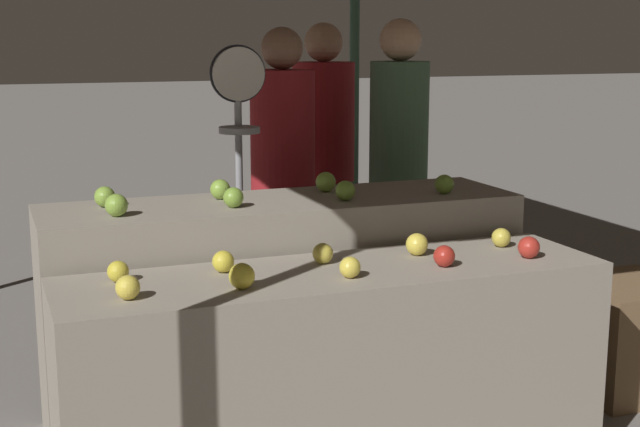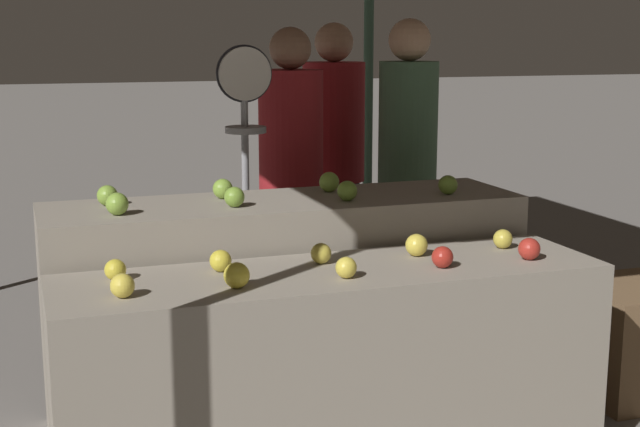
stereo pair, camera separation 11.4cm
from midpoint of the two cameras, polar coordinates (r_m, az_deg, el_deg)
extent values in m
cylinder|color=#33513D|center=(6.45, 1.69, 7.73)|extent=(0.07, 0.07, 2.48)
cube|color=gray|center=(3.36, 0.04, -10.30)|extent=(2.02, 0.55, 0.81)
cube|color=gray|center=(3.87, -3.17, -6.14)|extent=(2.02, 0.55, 0.96)
sphere|color=yellow|center=(2.95, -13.29, -4.64)|extent=(0.08, 0.08, 0.08)
sphere|color=gold|center=(3.00, -6.12, -4.01)|extent=(0.09, 0.09, 0.09)
sphere|color=yellow|center=(3.12, 0.89, -3.47)|extent=(0.08, 0.08, 0.08)
sphere|color=#AD281E|center=(3.30, 6.98, -2.73)|extent=(0.08, 0.08, 0.08)
sphere|color=#B72D23|center=(3.48, 12.31, -2.13)|extent=(0.08, 0.08, 0.08)
sphere|color=gold|center=(3.16, -13.81, -3.63)|extent=(0.08, 0.08, 0.08)
sphere|color=gold|center=(3.22, -7.22, -3.07)|extent=(0.08, 0.08, 0.08)
sphere|color=gold|center=(3.32, -0.81, -2.57)|extent=(0.08, 0.08, 0.08)
sphere|color=yellow|center=(3.46, 5.29, -1.98)|extent=(0.09, 0.09, 0.09)
sphere|color=gold|center=(3.64, 10.64, -1.53)|extent=(0.08, 0.08, 0.08)
sphere|color=#84AD3D|center=(3.49, -13.82, 0.52)|extent=(0.09, 0.09, 0.09)
sphere|color=#7AA338|center=(3.59, -6.47, 1.02)|extent=(0.08, 0.08, 0.08)
sphere|color=#7AA338|center=(3.72, 0.76, 1.47)|extent=(0.08, 0.08, 0.08)
sphere|color=#7AA338|center=(3.91, 7.14, 1.87)|extent=(0.08, 0.08, 0.08)
sphere|color=#84AD3D|center=(3.69, -14.47, 1.04)|extent=(0.08, 0.08, 0.08)
sphere|color=#84AD3D|center=(3.78, -7.26, 1.54)|extent=(0.09, 0.09, 0.09)
sphere|color=#84AD3D|center=(3.93, -0.46, 2.03)|extent=(0.09, 0.09, 0.09)
cylinder|color=#99999E|center=(4.43, -5.89, -0.44)|extent=(0.04, 0.04, 1.49)
cylinder|color=black|center=(4.34, -6.07, 8.88)|extent=(0.28, 0.01, 0.28)
cylinder|color=silver|center=(4.32, -6.01, 8.88)|extent=(0.26, 0.02, 0.26)
cylinder|color=#99999E|center=(4.33, -5.96, 6.26)|extent=(0.01, 0.01, 0.14)
cylinder|color=#99999E|center=(4.34, -5.94, 5.34)|extent=(0.20, 0.20, 0.03)
cube|color=#2D2D38|center=(4.90, -3.01, -3.47)|extent=(0.29, 0.21, 0.78)
cylinder|color=maroon|center=(4.77, -3.10, 5.08)|extent=(0.41, 0.41, 0.68)
sphere|color=#936B51|center=(4.74, -3.16, 10.52)|extent=(0.22, 0.22, 0.22)
cube|color=#2D2D38|center=(5.38, -0.38, -2.04)|extent=(0.29, 0.19, 0.80)
cylinder|color=maroon|center=(5.26, -0.40, 5.89)|extent=(0.40, 0.40, 0.69)
sphere|color=tan|center=(5.24, -0.40, 10.91)|extent=(0.23, 0.23, 0.23)
cube|color=#2D2D38|center=(5.04, 4.29, -2.95)|extent=(0.27, 0.21, 0.81)
cylinder|color=#476B4C|center=(4.91, 4.41, 5.60)|extent=(0.40, 0.40, 0.70)
sphere|color=tan|center=(4.89, 4.50, 11.02)|extent=(0.23, 0.23, 0.23)
cube|color=brown|center=(4.43, 18.24, -7.45)|extent=(0.52, 0.52, 0.52)
camera|label=1|loc=(0.06, -90.93, -0.19)|focal=50.00mm
camera|label=2|loc=(0.06, 89.07, 0.19)|focal=50.00mm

